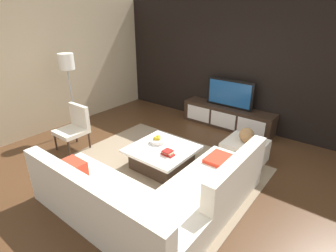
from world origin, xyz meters
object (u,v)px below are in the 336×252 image
(coffee_table, at_px, (162,157))
(ottoman, at_px, (244,152))
(media_console, at_px, (227,117))
(television, at_px, (230,94))
(fruit_bowl, at_px, (158,140))
(floor_lamp, at_px, (67,67))
(book_stack, at_px, (168,153))
(decorative_ball, at_px, (247,135))
(accent_chair_near, at_px, (75,125))
(sectional_couch, at_px, (153,196))

(coffee_table, height_order, ottoman, ottoman)
(media_console, height_order, television, television)
(fruit_bowl, bearing_deg, coffee_table, -28.84)
(media_console, bearing_deg, ottoman, -52.10)
(floor_lamp, height_order, ottoman, floor_lamp)
(television, height_order, ottoman, television)
(television, bearing_deg, book_stack, -87.07)
(coffee_table, bearing_deg, decorative_ball, 45.44)
(decorative_ball, bearing_deg, fruit_bowl, -141.88)
(coffee_table, xyz_separation_m, ottoman, (1.05, 1.07, -0.00))
(accent_chair_near, xyz_separation_m, ottoman, (2.86, 1.55, -0.29))
(accent_chair_near, relative_size, fruit_bowl, 3.11)
(accent_chair_near, bearing_deg, book_stack, 3.51)
(sectional_couch, height_order, ottoman, sectional_couch)
(television, bearing_deg, ottoman, -52.12)
(media_console, relative_size, ottoman, 3.07)
(media_console, height_order, fruit_bowl, fruit_bowl)
(sectional_couch, bearing_deg, decorative_ball, 78.25)
(sectional_couch, distance_m, coffee_table, 1.15)
(sectional_couch, bearing_deg, ottoman, 78.25)
(ottoman, xyz_separation_m, decorative_ball, (0.00, 0.00, 0.33))
(book_stack, bearing_deg, fruit_bowl, 151.05)
(accent_chair_near, distance_m, decorative_ball, 3.26)
(media_console, xyz_separation_m, ottoman, (0.95, -1.23, -0.05))
(media_console, xyz_separation_m, sectional_couch, (0.53, -3.26, 0.03))
(sectional_couch, relative_size, decorative_ball, 9.39)
(television, relative_size, fruit_bowl, 4.00)
(sectional_couch, distance_m, book_stack, 0.94)
(accent_chair_near, distance_m, floor_lamp, 1.23)
(media_console, bearing_deg, coffee_table, -92.49)
(fruit_bowl, xyz_separation_m, decorative_ball, (1.24, 0.97, 0.10))
(television, xyz_separation_m, book_stack, (0.12, -2.42, -0.40))
(sectional_couch, xyz_separation_m, coffee_table, (-0.63, 0.96, -0.07))
(television, distance_m, coffee_table, 2.38)
(coffee_table, bearing_deg, floor_lamp, -177.94)
(sectional_couch, height_order, book_stack, sectional_couch)
(sectional_couch, bearing_deg, coffee_table, 123.34)
(ottoman, relative_size, fruit_bowl, 2.50)
(ottoman, bearing_deg, media_console, 127.90)
(floor_lamp, height_order, book_stack, floor_lamp)
(coffee_table, relative_size, accent_chair_near, 1.21)
(media_console, height_order, coffee_table, media_console)
(television, relative_size, book_stack, 5.10)
(sectional_couch, height_order, fruit_bowl, sectional_couch)
(media_console, xyz_separation_m, floor_lamp, (-2.52, -2.38, 1.23))
(media_console, xyz_separation_m, fruit_bowl, (-0.28, -2.20, 0.18))
(media_console, height_order, book_stack, media_console)
(sectional_couch, xyz_separation_m, decorative_ball, (0.42, 2.03, 0.26))
(decorative_ball, relative_size, book_stack, 1.20)
(television, bearing_deg, fruit_bowl, -97.32)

